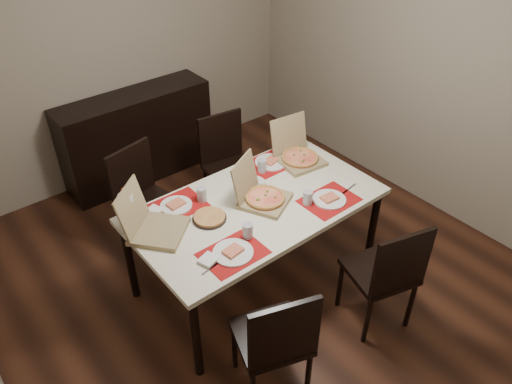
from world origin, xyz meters
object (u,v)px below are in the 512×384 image
Objects in this scene: sideboard at (138,137)px; chair_near_right at (387,272)px; dining_table at (256,210)px; dip_bowl at (256,183)px; soda_bottle at (128,211)px; chair_far_right at (227,161)px; pizza_box_center at (261,195)px; chair_far_left at (144,197)px; chair_near_left at (276,339)px.

sideboard is 1.61× the size of chair_near_right.
sideboard is 0.83× the size of dining_table.
dip_bowl is at bearing 103.25° from chair_near_right.
sideboard is at bearing 89.52° from dining_table.
dining_table is 5.84× the size of soda_bottle.
chair_far_right is 2.03× the size of pizza_box_center.
soda_bottle reaches higher than chair_far_left.
dip_bowl is at bearing -9.58° from soda_bottle.
chair_near_right reaches higher than sideboard.
sideboard is at bearing 97.85° from chair_near_right.
chair_far_left is (-0.46, 0.89, -0.17)m from dining_table.
dip_bowl is (-0.24, -0.71, 0.25)m from chair_far_right.
pizza_box_center is at bearing 55.34° from chair_near_left.
chair_near_right is 3.02× the size of soda_bottle.
pizza_box_center reaches higher than dining_table.
chair_near_right is 1.00× the size of chair_far_left.
chair_near_left is at bearing -92.74° from chair_far_left.
chair_far_right is (0.93, 1.74, 0.00)m from chair_near_left.
dining_table is 0.91m from soda_bottle.
chair_near_right reaches higher than dip_bowl.
chair_near_left is at bearing -122.47° from dining_table.
pizza_box_center is at bearing -111.19° from chair_far_right.
pizza_box_center reaches higher than sideboard.
chair_near_left reaches higher than dining_table.
dining_table is 1.01m from chair_far_left.
chair_near_left is at bearing -101.49° from sideboard.
pizza_box_center is (0.50, -0.89, 0.29)m from chair_far_left.
dip_bowl is at bearing 50.84° from dining_table.
pizza_box_center reaches higher than chair_near_right.
chair_near_left and chair_far_left have the same top height.
chair_near_right is 7.02× the size of dip_bowl.
soda_bottle is (-0.86, 0.35, 0.08)m from pizza_box_center.
chair_far_right is 7.02× the size of dip_bowl.
pizza_box_center is 0.21m from dip_bowl.
soda_bottle is at bearing 158.02° from pizza_box_center.
chair_near_right is at bearing -68.30° from pizza_box_center.
sideboard is 3.27× the size of pizza_box_center.
soda_bottle is (-1.21, -0.55, 0.37)m from chair_far_right.
chair_far_left is 0.85m from chair_far_right.
chair_near_left is 1.26m from dip_bowl.
chair_near_right is 1.00× the size of chair_far_right.
chair_near_right is at bearing -45.67° from soda_bottle.
chair_far_left is 1.00× the size of chair_far_right.
chair_far_right is (0.39, 0.89, -0.17)m from dining_table.
pizza_box_center reaches higher than dip_bowl.
chair_far_right reaches higher than dining_table.
chair_near_right reaches higher than dining_table.
sideboard is at bearing 90.81° from pizza_box_center.
dip_bowl is (-0.26, 1.09, 0.25)m from chair_near_right.
chair_near_left is 0.94m from chair_near_right.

